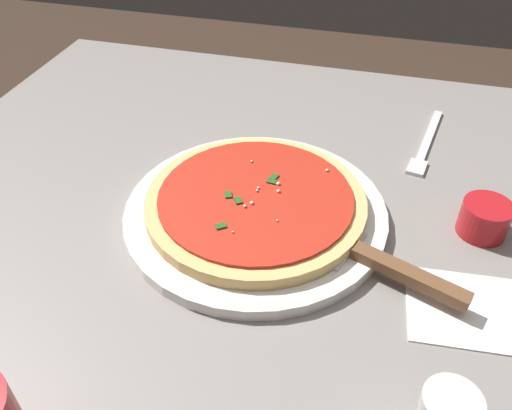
{
  "coord_description": "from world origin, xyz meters",
  "views": [
    {
      "loc": [
        -0.13,
        0.49,
        1.18
      ],
      "look_at": [
        -0.0,
        0.01,
        0.76
      ],
      "focal_mm": 36.93,
      "sensor_mm": 36.0,
      "label": 1
    }
  ],
  "objects_px": {
    "serving_plate": "(256,213)",
    "pizza_server": "(374,260)",
    "pizza": "(256,202)",
    "cup_small_sauce": "(485,219)",
    "fork": "(426,145)",
    "napkin_folded_right": "(464,309)"
  },
  "relations": [
    {
      "from": "serving_plate",
      "to": "fork",
      "type": "bearing_deg",
      "value": -132.54
    },
    {
      "from": "napkin_folded_right",
      "to": "fork",
      "type": "height_order",
      "value": "fork"
    },
    {
      "from": "pizza_server",
      "to": "cup_small_sauce",
      "type": "xyz_separation_m",
      "value": [
        -0.12,
        -0.1,
        0.0
      ]
    },
    {
      "from": "pizza",
      "to": "napkin_folded_right",
      "type": "xyz_separation_m",
      "value": [
        -0.25,
        0.08,
        -0.02
      ]
    },
    {
      "from": "cup_small_sauce",
      "to": "napkin_folded_right",
      "type": "relative_size",
      "value": 0.5
    },
    {
      "from": "pizza_server",
      "to": "fork",
      "type": "distance_m",
      "value": 0.28
    },
    {
      "from": "pizza_server",
      "to": "fork",
      "type": "height_order",
      "value": "pizza_server"
    },
    {
      "from": "pizza_server",
      "to": "cup_small_sauce",
      "type": "distance_m",
      "value": 0.16
    },
    {
      "from": "pizza",
      "to": "fork",
      "type": "relative_size",
      "value": 1.44
    },
    {
      "from": "pizza",
      "to": "cup_small_sauce",
      "type": "bearing_deg",
      "value": -170.6
    },
    {
      "from": "pizza",
      "to": "cup_small_sauce",
      "type": "xyz_separation_m",
      "value": [
        -0.27,
        -0.04,
        -0.0
      ]
    },
    {
      "from": "fork",
      "to": "pizza_server",
      "type": "bearing_deg",
      "value": 79.07
    },
    {
      "from": "pizza",
      "to": "serving_plate",
      "type": "bearing_deg",
      "value": 92.31
    },
    {
      "from": "cup_small_sauce",
      "to": "fork",
      "type": "relative_size",
      "value": 0.31
    },
    {
      "from": "pizza",
      "to": "fork",
      "type": "distance_m",
      "value": 0.3
    },
    {
      "from": "serving_plate",
      "to": "pizza_server",
      "type": "relative_size",
      "value": 1.46
    },
    {
      "from": "napkin_folded_right",
      "to": "fork",
      "type": "xyz_separation_m",
      "value": [
        0.04,
        -0.3,
        0.0
      ]
    },
    {
      "from": "pizza_server",
      "to": "fork",
      "type": "relative_size",
      "value": 1.19
    },
    {
      "from": "cup_small_sauce",
      "to": "napkin_folded_right",
      "type": "bearing_deg",
      "value": 79.9
    },
    {
      "from": "serving_plate",
      "to": "pizza_server",
      "type": "bearing_deg",
      "value": 158.82
    },
    {
      "from": "cup_small_sauce",
      "to": "fork",
      "type": "bearing_deg",
      "value": -68.95
    },
    {
      "from": "serving_plate",
      "to": "pizza_server",
      "type": "xyz_separation_m",
      "value": [
        -0.15,
        0.06,
        0.01
      ]
    }
  ]
}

